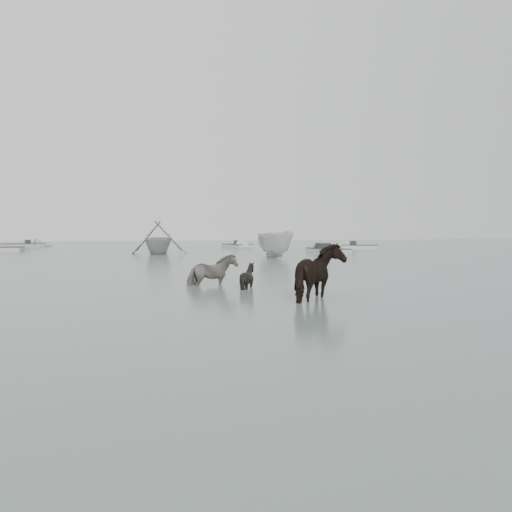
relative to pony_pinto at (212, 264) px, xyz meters
name	(u,v)px	position (x,y,z in m)	size (l,w,h in m)	color
ground	(272,295)	(1.24, -2.81, -0.68)	(140.00, 140.00, 0.00)	#576860
pony_pinto	(212,264)	(0.00, 0.00, 0.00)	(0.74, 1.61, 1.36)	black
pony_dark	(322,265)	(2.25, -3.94, 0.18)	(1.71, 1.46, 1.72)	black
pony_black	(248,270)	(0.95, -1.05, -0.13)	(0.89, 1.00, 1.10)	black
rowboat_trail	(159,237)	(-0.81, 21.45, 0.59)	(4.18, 4.84, 2.55)	#A3A5A3
boat_small	(275,243)	(6.24, 14.79, 0.25)	(1.81, 4.82, 1.86)	silver
skiff_port	(328,248)	(11.70, 19.62, -0.31)	(5.66, 1.60, 0.75)	#AAADAA
skiff_mid	(237,244)	(7.22, 32.49, -0.31)	(5.05, 1.60, 0.75)	#A5A8A5
skiff_star	(359,245)	(17.77, 27.10, -0.31)	(4.69, 1.60, 0.75)	#ACADA8
skiff_far	(19,243)	(-14.19, 39.61, -0.31)	(6.56, 1.60, 0.75)	gray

